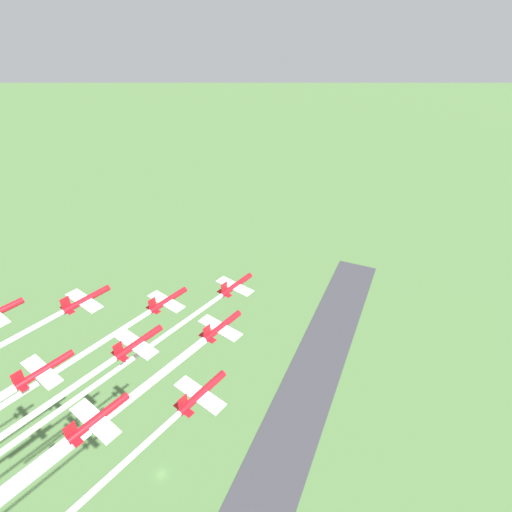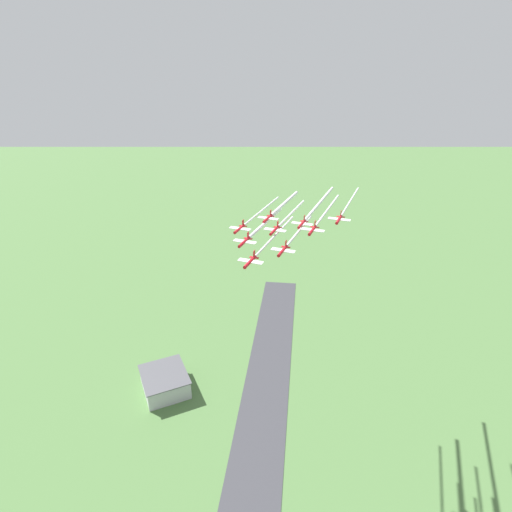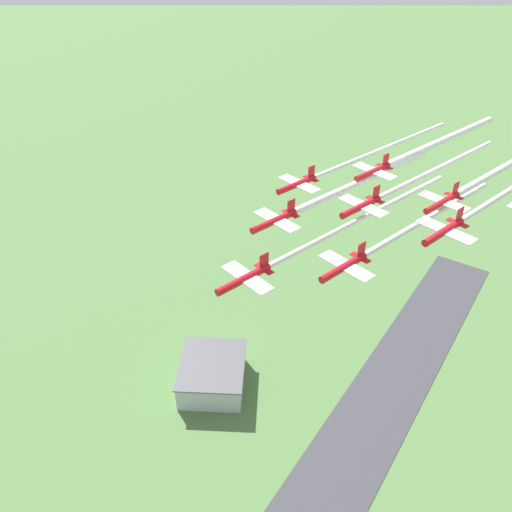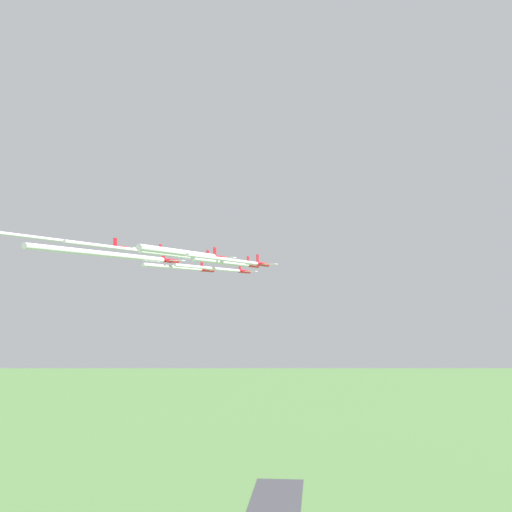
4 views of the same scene
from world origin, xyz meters
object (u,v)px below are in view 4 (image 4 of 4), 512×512
jet_0 (244,271)px  jet_1 (206,270)px  jet_2 (252,265)px  jet_4 (213,260)px  jet_8 (220,258)px  jet_6 (122,248)px  jet_5 (262,264)px  jet_7 (169,261)px  jet_3 (166,254)px

jet_0 → jet_1: (3.21, -13.19, 0.09)m
jet_2 → jet_4: bearing=-120.5°
jet_8 → jet_6: bearing=-180.0°
jet_0 → jet_8: size_ratio=1.00×
jet_5 → jet_7: jet_7 is taller
jet_3 → jet_8: size_ratio=1.00×
jet_7 → jet_8: bearing=0.0°
jet_1 → jet_2: 13.80m
jet_1 → jet_7: size_ratio=1.00×
jet_1 → jet_6: jet_6 is taller
jet_5 → jet_6: size_ratio=1.00×
jet_2 → jet_4: (3.21, -13.19, 1.08)m
jet_1 → jet_8: size_ratio=1.00×
jet_3 → jet_7: size_ratio=1.00×
jet_6 → jet_4: bearing=29.5°
jet_7 → jet_8: 13.77m
jet_1 → jet_6: (6.42, -26.37, 5.06)m
jet_8 → jet_5: bearing=59.5°
jet_5 → jet_8: (3.21, -13.19, 1.19)m
jet_0 → jet_6: (9.62, -39.56, 5.15)m
jet_6 → jet_7: bearing=0.0°
jet_3 → jet_4: size_ratio=1.00×
jet_1 → jet_4: jet_4 is taller
jet_1 → jet_4: size_ratio=1.00×
jet_2 → jet_6: bearing=-139.6°
jet_4 → jet_5: (9.88, 9.58, -1.33)m
jet_2 → jet_7: (6.42, -26.37, 0.46)m
jet_4 → jet_7: 13.58m
jet_3 → jet_5: jet_3 is taller
jet_4 → jet_8: jet_4 is taller
jet_2 → jet_3: size_ratio=1.00×
jet_2 → jet_8: bearing=-90.0°
jet_1 → jet_7: bearing=-90.0°
jet_1 → jet_2: bearing=0.0°
jet_0 → jet_6: jet_6 is taller
jet_6 → jet_7: size_ratio=1.00×
jet_0 → jet_8: 35.82m
jet_2 → jet_4: size_ratio=1.00×
jet_5 → jet_7: 23.74m
jet_4 → jet_7: size_ratio=1.00×
jet_2 → jet_1: bearing=-180.0°
jet_0 → jet_7: size_ratio=1.00×
jet_8 → jet_2: bearing=90.0°
jet_8 → jet_7: bearing=-180.0°
jet_3 → jet_8: (22.96, 5.98, -2.03)m
jet_1 → jet_3: jet_3 is taller
jet_0 → jet_3: size_ratio=1.00×
jet_4 → jet_6: jet_6 is taller
jet_4 → jet_5: bearing=-0.0°
jet_1 → jet_4: 13.74m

